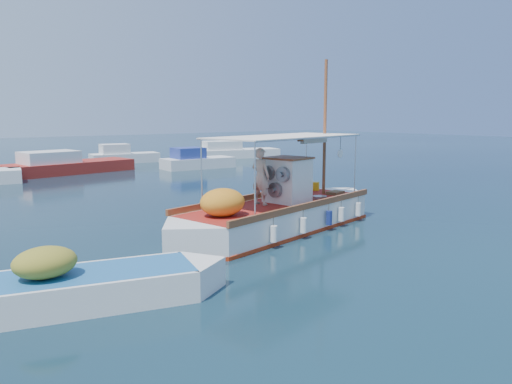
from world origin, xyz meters
TOP-DOWN VIEW (x-y plane):
  - ground at (0.00, 0.00)m, footprint 160.00×160.00m
  - fishing_caique at (-0.40, -0.63)m, footprint 10.23×4.24m
  - dinghy at (-8.24, -3.37)m, footprint 6.14×2.95m
  - bg_boat_n at (-0.91, 21.42)m, footprint 9.12×4.00m
  - bg_boat_ne at (7.99, 18.65)m, footprint 5.55×2.60m
  - bg_boat_e at (15.47, 24.57)m, footprint 8.83×4.70m
  - bg_boat_far_n at (5.41, 26.24)m, footprint 5.81×2.77m

SIDE VIEW (x-z plane):
  - ground at x=0.00m, z-range 0.00..0.00m
  - dinghy at x=-8.24m, z-range -0.45..1.10m
  - bg_boat_n at x=-0.91m, z-range -0.41..1.39m
  - bg_boat_ne at x=7.99m, z-range -0.41..1.39m
  - bg_boat_e at x=15.47m, z-range -0.41..1.39m
  - bg_boat_far_n at x=5.41m, z-range -0.41..1.39m
  - fishing_caique at x=-0.40m, z-range -2.62..3.75m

